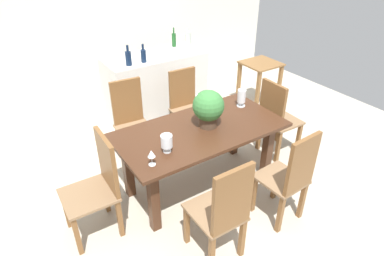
# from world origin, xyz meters

# --- Properties ---
(ground_plane) EXTENTS (7.04, 7.04, 0.00)m
(ground_plane) POSITION_xyz_m (0.00, 0.00, 0.00)
(ground_plane) COLOR #BCB29E
(back_wall) EXTENTS (6.40, 0.10, 2.60)m
(back_wall) POSITION_xyz_m (0.00, 2.60, 1.30)
(back_wall) COLOR silver
(back_wall) RESTS_ON ground
(dining_table) EXTENTS (1.78, 0.91, 0.76)m
(dining_table) POSITION_xyz_m (0.00, -0.06, 0.63)
(dining_table) COLOR #422616
(dining_table) RESTS_ON ground
(chair_near_left) EXTENTS (0.41, 0.47, 1.06)m
(chair_near_left) POSITION_xyz_m (-0.40, -0.97, 0.57)
(chair_near_left) COLOR brown
(chair_near_left) RESTS_ON ground
(chair_near_right) EXTENTS (0.42, 0.45, 1.04)m
(chair_near_right) POSITION_xyz_m (0.41, -0.96, 0.56)
(chair_near_right) COLOR brown
(chair_near_right) RESTS_ON ground
(chair_foot_end) EXTENTS (0.44, 0.43, 1.02)m
(chair_foot_end) POSITION_xyz_m (1.14, -0.05, 0.56)
(chair_foot_end) COLOR brown
(chair_foot_end) RESTS_ON ground
(chair_far_left) EXTENTS (0.45, 0.50, 1.04)m
(chair_far_left) POSITION_xyz_m (-0.39, 0.86, 0.56)
(chair_far_left) COLOR brown
(chair_far_left) RESTS_ON ground
(chair_far_right) EXTENTS (0.43, 0.49, 1.00)m
(chair_far_right) POSITION_xyz_m (0.41, 0.86, 0.54)
(chair_far_right) COLOR brown
(chair_far_right) RESTS_ON ground
(chair_head_end) EXTENTS (0.48, 0.47, 1.02)m
(chair_head_end) POSITION_xyz_m (-1.13, -0.06, 0.56)
(chair_head_end) COLOR brown
(chair_head_end) RESTS_ON ground
(flower_centerpiece) EXTENTS (0.33, 0.33, 0.40)m
(flower_centerpiece) POSITION_xyz_m (0.10, -0.05, 0.98)
(flower_centerpiece) COLOR #4C3828
(flower_centerpiece) RESTS_ON dining_table
(crystal_vase_left) EXTENTS (0.11, 0.11, 0.18)m
(crystal_vase_left) POSITION_xyz_m (-0.50, -0.23, 0.87)
(crystal_vase_left) COLOR silver
(crystal_vase_left) RESTS_ON dining_table
(crystal_vase_center_near) EXTENTS (0.10, 0.10, 0.21)m
(crystal_vase_center_near) POSITION_xyz_m (0.69, 0.11, 0.88)
(crystal_vase_center_near) COLOR silver
(crystal_vase_center_near) RESTS_ON dining_table
(wine_glass) EXTENTS (0.07, 0.07, 0.16)m
(wine_glass) POSITION_xyz_m (-0.71, -0.33, 0.87)
(wine_glass) COLOR silver
(wine_glass) RESTS_ON dining_table
(kitchen_counter) EXTENTS (1.45, 0.66, 0.99)m
(kitchen_counter) POSITION_xyz_m (0.38, 1.67, 0.49)
(kitchen_counter) COLOR silver
(kitchen_counter) RESTS_ON ground
(wine_bottle_tall) EXTENTS (0.06, 0.06, 0.29)m
(wine_bottle_tall) POSITION_xyz_m (0.83, 1.86, 1.09)
(wine_bottle_tall) COLOR #194C1E
(wine_bottle_tall) RESTS_ON kitchen_counter
(wine_bottle_green) EXTENTS (0.08, 0.08, 0.27)m
(wine_bottle_green) POSITION_xyz_m (-0.09, 1.49, 1.09)
(wine_bottle_green) COLOR #0F1E38
(wine_bottle_green) RESTS_ON kitchen_counter
(wine_bottle_dark) EXTENTS (0.07, 0.07, 0.25)m
(wine_bottle_dark) POSITION_xyz_m (0.13, 1.49, 1.08)
(wine_bottle_dark) COLOR #0F1E38
(wine_bottle_dark) RESTS_ON kitchen_counter
(wine_bottle_clear) EXTENTS (0.08, 0.08, 0.31)m
(wine_bottle_clear) POSITION_xyz_m (0.97, 1.68, 1.11)
(wine_bottle_clear) COLOR #B2BFB7
(wine_bottle_clear) RESTS_ON kitchen_counter
(side_table) EXTENTS (0.54, 0.53, 0.75)m
(side_table) POSITION_xyz_m (1.91, 1.06, 0.55)
(side_table) COLOR brown
(side_table) RESTS_ON ground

